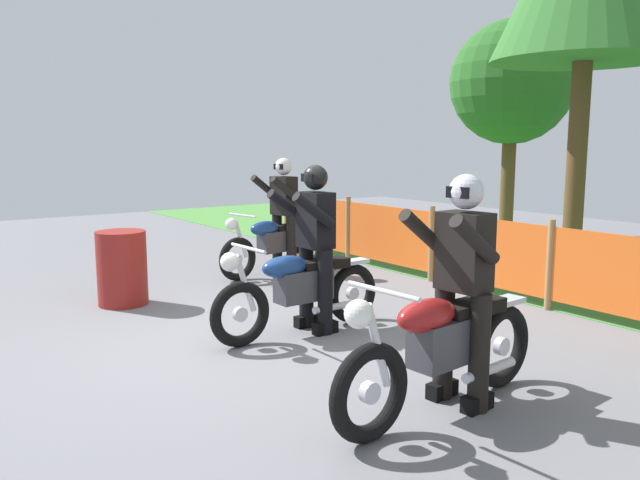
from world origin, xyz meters
The scene contains 11 objects.
ground centered at (0.00, 0.00, -0.01)m, with size 24.00×24.00×0.02m, color slate.
grass_verge centered at (0.00, 6.05, 0.01)m, with size 24.00×5.44×0.01m, color #4C8C3D.
barrier_fence centered at (0.00, 3.33, 0.54)m, with size 9.45×0.08×1.05m.
tree_leftmost centered at (-3.09, 7.66, 3.08)m, with size 2.45×2.45×4.33m.
motorcycle_lead centered at (2.19, 0.27, 0.48)m, with size 0.62×2.10×0.99m.
motorcycle_trailing centered at (0.05, 0.47, 0.46)m, with size 0.59×2.01×0.95m.
motorcycle_third centered at (-2.61, 1.80, 0.45)m, with size 0.59×1.95×0.93m.
rider_lead centered at (2.17, 0.47, 0.92)m, with size 0.58×0.59×1.69m.
rider_trailing centered at (0.04, 0.67, 0.92)m, with size 0.56×0.57×1.69m.
rider_third centered at (-2.65, 1.98, 0.92)m, with size 0.61×0.62×1.69m.
oil_drum centered at (-2.15, -0.58, 0.44)m, with size 0.58×0.58×0.88m, color maroon.
Camera 1 is at (5.17, -2.91, 1.90)m, focal length 35.35 mm.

